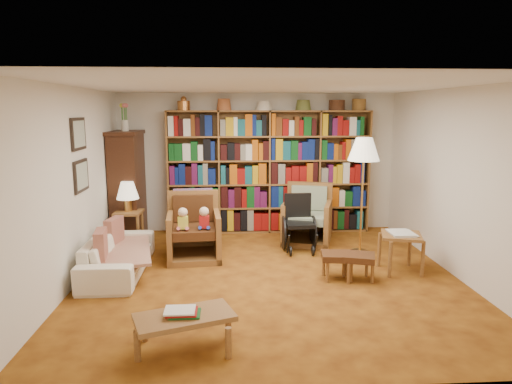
{
  "coord_description": "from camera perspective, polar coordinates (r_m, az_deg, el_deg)",
  "views": [
    {
      "loc": [
        -0.53,
        -5.79,
        2.21
      ],
      "look_at": [
        -0.14,
        0.6,
        1.05
      ],
      "focal_mm": 32.0,
      "sensor_mm": 36.0,
      "label": 1
    }
  ],
  "objects": [
    {
      "name": "side_table_papers",
      "position": [
        6.58,
        17.69,
        -5.74
      ],
      "size": [
        0.64,
        0.64,
        0.56
      ],
      "color": "olive",
      "rests_on": "floor"
    },
    {
      "name": "side_table_lamp",
      "position": [
        7.67,
        -15.59,
        -3.44
      ],
      "size": [
        0.44,
        0.44,
        0.6
      ],
      "color": "olive",
      "rests_on": "floor"
    },
    {
      "name": "ceiling",
      "position": [
        5.83,
        1.81,
        13.1
      ],
      "size": [
        5.0,
        5.0,
        0.0
      ],
      "primitive_type": "plane",
      "rotation": [
        3.14,
        0.0,
        0.0
      ],
      "color": "silver",
      "rests_on": "wall_back"
    },
    {
      "name": "wall_front",
      "position": [
        3.47,
        5.47,
        -5.84
      ],
      "size": [
        5.0,
        0.0,
        5.0
      ],
      "primitive_type": "plane",
      "rotation": [
        -1.57,
        0.0,
        0.0
      ],
      "color": "silver",
      "rests_on": "floor"
    },
    {
      "name": "wall_left",
      "position": [
        6.2,
        -21.96,
        0.59
      ],
      "size": [
        0.0,
        5.0,
        5.0
      ],
      "primitive_type": "plane",
      "rotation": [
        1.57,
        0.0,
        1.57
      ],
      "color": "silver",
      "rests_on": "floor"
    },
    {
      "name": "wall_back",
      "position": [
        8.37,
        0.19,
        3.66
      ],
      "size": [
        5.0,
        0.0,
        5.0
      ],
      "primitive_type": "plane",
      "rotation": [
        1.57,
        0.0,
        0.0
      ],
      "color": "silver",
      "rests_on": "floor"
    },
    {
      "name": "table_lamp",
      "position": [
        7.57,
        -15.76,
        0.07
      ],
      "size": [
        0.35,
        0.35,
        0.48
      ],
      "color": "gold",
      "rests_on": "side_table_lamp"
    },
    {
      "name": "wall_right",
      "position": [
        6.61,
        23.87,
        1.02
      ],
      "size": [
        0.0,
        5.0,
        5.0
      ],
      "primitive_type": "plane",
      "rotation": [
        1.57,
        0.0,
        -1.57
      ],
      "color": "silver",
      "rests_on": "floor"
    },
    {
      "name": "cushion_right",
      "position": [
        6.23,
        -18.8,
        -6.72
      ],
      "size": [
        0.19,
        0.42,
        0.41
      ],
      "primitive_type": "cube",
      "rotation": [
        0.0,
        0.0,
        0.14
      ],
      "color": "maroon",
      "rests_on": "sofa"
    },
    {
      "name": "armchair_leather",
      "position": [
        7.0,
        -7.7,
        -4.78
      ],
      "size": [
        0.85,
        0.9,
        1.0
      ],
      "color": "olive",
      "rests_on": "floor"
    },
    {
      "name": "footstool_a",
      "position": [
        6.16,
        10.14,
        -8.11
      ],
      "size": [
        0.45,
        0.4,
        0.35
      ],
      "color": "#492613",
      "rests_on": "floor"
    },
    {
      "name": "armchair_sage",
      "position": [
        7.82,
        6.26,
        -3.41
      ],
      "size": [
        1.0,
        1.01,
        0.97
      ],
      "color": "olive",
      "rests_on": "floor"
    },
    {
      "name": "framed_pictures",
      "position": [
        6.43,
        -21.16,
        4.34
      ],
      "size": [
        0.03,
        0.52,
        0.97
      ],
      "color": "black",
      "rests_on": "wall_left"
    },
    {
      "name": "bookshelf",
      "position": [
        8.22,
        1.66,
        2.98
      ],
      "size": [
        3.6,
        0.3,
        2.42
      ],
      "color": "olive",
      "rests_on": "floor"
    },
    {
      "name": "footstool_b",
      "position": [
        6.16,
        12.67,
        -8.17
      ],
      "size": [
        0.5,
        0.46,
        0.35
      ],
      "color": "#492613",
      "rests_on": "floor"
    },
    {
      "name": "floor",
      "position": [
        6.22,
        1.67,
        -10.55
      ],
      "size": [
        5.0,
        5.0,
        0.0
      ],
      "primitive_type": "plane",
      "color": "#9A5D17",
      "rests_on": "ground"
    },
    {
      "name": "wheelchair",
      "position": [
        7.32,
        5.34,
        -4.07
      ],
      "size": [
        0.51,
        0.71,
        0.89
      ],
      "color": "black",
      "rests_on": "floor"
    },
    {
      "name": "cushion_left",
      "position": [
        6.88,
        -17.28,
        -5.04
      ],
      "size": [
        0.2,
        0.42,
        0.4
      ],
      "primitive_type": "cube",
      "rotation": [
        0.0,
        0.0,
        -0.2
      ],
      "color": "maroon",
      "rests_on": "sofa"
    },
    {
      "name": "sofa_throw",
      "position": [
        6.55,
        -16.39,
        -7.12
      ],
      "size": [
        0.99,
        1.49,
        0.04
      ],
      "primitive_type": "cube",
      "rotation": [
        0.0,
        0.0,
        0.2
      ],
      "color": "beige",
      "rests_on": "sofa"
    },
    {
      "name": "curio_cabinet",
      "position": [
        8.08,
        -15.74,
        0.92
      ],
      "size": [
        0.5,
        0.95,
        2.4
      ],
      "color": "#3A1C0F",
      "rests_on": "floor"
    },
    {
      "name": "sofa",
      "position": [
        6.58,
        -16.8,
        -7.45
      ],
      "size": [
        1.78,
        0.7,
        0.52
      ],
      "primitive_type": "imported",
      "rotation": [
        0.0,
        0.0,
        1.57
      ],
      "color": "#EFE5CB",
      "rests_on": "floor"
    },
    {
      "name": "floor_lamp",
      "position": [
        7.07,
        13.32,
        4.64
      ],
      "size": [
        0.48,
        0.48,
        1.8
      ],
      "color": "gold",
      "rests_on": "floor"
    },
    {
      "name": "coffee_table",
      "position": [
        4.43,
        -8.93,
        -15.45
      ],
      "size": [
        1.0,
        0.72,
        0.4
      ],
      "color": "olive",
      "rests_on": "floor"
    }
  ]
}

